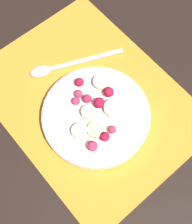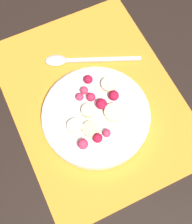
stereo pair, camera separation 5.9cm
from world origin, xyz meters
The scene contains 4 objects.
ground_plane centered at (0.00, 0.00, 0.00)m, with size 3.00×3.00×0.00m, color black.
placemat centered at (0.00, 0.00, 0.00)m, with size 0.44×0.33×0.01m.
fruit_bowl centered at (-0.04, 0.02, 0.02)m, with size 0.21×0.21×0.05m.
spoon centered at (0.10, 0.00, 0.01)m, with size 0.10×0.20×0.01m.
Camera 1 is at (-0.22, 0.16, 0.59)m, focal length 50.00 mm.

